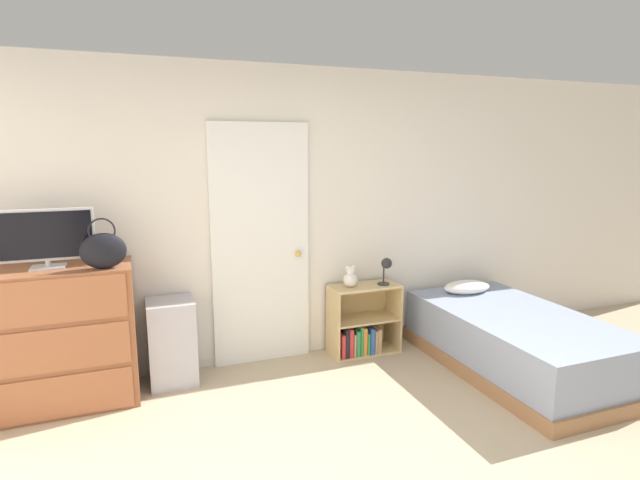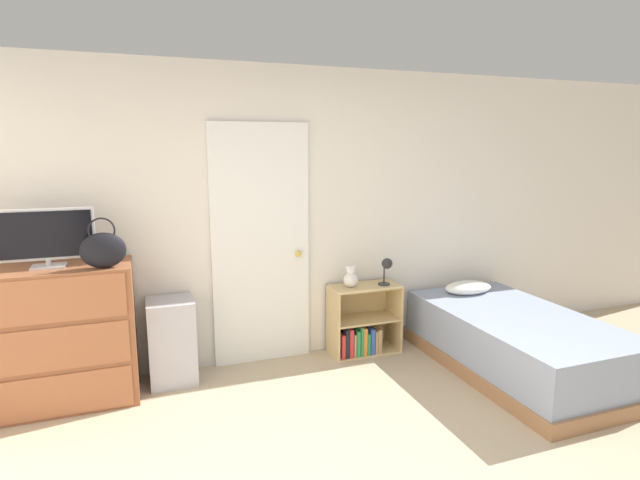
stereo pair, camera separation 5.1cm
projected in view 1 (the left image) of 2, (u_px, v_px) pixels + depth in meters
wall_back at (280, 216)px, 4.35m from camera, size 10.00×0.06×2.55m
door_closed at (261, 246)px, 4.28m from camera, size 0.85×0.09×2.08m
dresser at (61, 337)px, 3.60m from camera, size 1.01×0.51×1.03m
tv at (45, 237)px, 3.46m from camera, size 0.63×0.16×0.42m
handbag at (103, 250)px, 3.46m from camera, size 0.31×0.13×0.36m
storage_bin at (172, 342)px, 3.98m from camera, size 0.36×0.35×0.68m
bookshelf at (360, 328)px, 4.58m from camera, size 0.64×0.32×0.63m
teddy_bear at (350, 278)px, 4.46m from camera, size 0.13×0.13×0.20m
desk_lamp at (386, 266)px, 4.52m from camera, size 0.12×0.12×0.25m
bed at (515, 341)px, 4.24m from camera, size 1.07×1.91×0.60m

